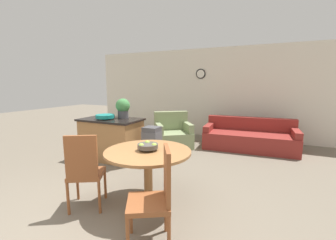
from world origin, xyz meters
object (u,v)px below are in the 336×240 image
Objects in this scene: dining_chair_near_left at (85,169)px; trash_bin at (152,145)px; armchair at (173,135)px; fruit_bowl at (148,146)px; teal_bowl at (105,116)px; dining_chair_near_right at (156,193)px; couch at (249,138)px; dining_table at (148,163)px; potted_plant at (123,108)px; kitchen_island at (111,139)px.

trash_bin is (-0.06, 1.89, -0.17)m from dining_chair_near_left.
dining_chair_near_left is 0.84× the size of armchair.
fruit_bowl is 2.13m from teal_bowl.
armchair is at bearing -8.80° from dining_chair_near_right.
armchair is (-0.84, 2.78, -0.52)m from fruit_bowl.
couch is 1.95m from armchair.
fruit_bowl is 0.69× the size of teal_bowl.
couch is (1.01, 3.38, -0.55)m from fruit_bowl.
armchair is at bearing 106.80° from fruit_bowl.
dining_table is at bearing -63.06° from trash_bin.
potted_plant reaches higher than dining_chair_near_left.
dining_chair_near_right is (1.13, -0.19, 0.00)m from dining_chair_near_left.
armchair is at bearing 60.63° from kitchen_island.
couch is 1.86× the size of armchair.
kitchen_island is at bearing -155.18° from armchair.
dining_table is 0.81m from dining_chair_near_left.
potted_plant is at bearing 12.31° from dining_chair_near_right.
kitchen_island is (-1.00, 1.78, -0.11)m from dining_chair_near_left.
trash_bin is at bearing 116.93° from fruit_bowl.
dining_chair_near_right is (0.47, -0.66, -0.03)m from dining_table.
teal_bowl is (-1.74, 1.22, 0.13)m from fruit_bowl.
dining_chair_near_right is 3.69m from armchair.
armchair reaches higher than trash_bin.
trash_bin is (-0.72, 1.42, -0.44)m from fruit_bowl.
couch is at bearing 73.35° from dining_table.
trash_bin is at bearing -120.84° from armchair.
teal_bowl is at bearing -155.69° from armchair.
dining_table is 0.96× the size of armchair.
potted_plant reaches higher than armchair.
potted_plant is at bearing -152.80° from armchair.
trash_bin is 0.63× the size of armchair.
potted_plant is at bearing 49.45° from teal_bowl.
teal_bowl is 0.18× the size of couch.
kitchen_island is 3.39m from couch.
trash_bin is 1.37m from armchair.
armchair is (-0.84, 2.78, -0.29)m from dining_table.
couch is at bearing -17.85° from armchair.
fruit_bowl is 0.12× the size of couch.
armchair is at bearing 63.46° from dining_chair_near_left.
armchair reaches higher than fruit_bowl.
dining_table is 1.51× the size of trash_bin.
potted_plant is (0.25, 0.29, 0.17)m from teal_bowl.
fruit_bowl is 1.65m from trash_bin.
teal_bowl is (-1.74, 1.22, 0.36)m from dining_table.
potted_plant reaches higher than dining_chair_near_right.
potted_plant is 1.07m from trash_bin.
kitchen_island reaches higher than fruit_bowl.
teal_bowl reaches higher than fruit_bowl.
kitchen_island is 1.69m from armchair.
kitchen_island is at bearing 17.67° from dining_chair_near_right.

